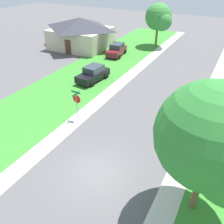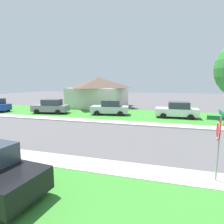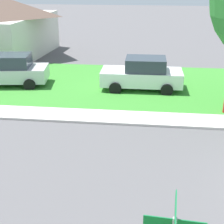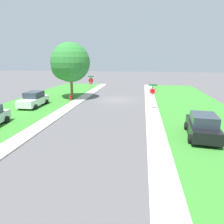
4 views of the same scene
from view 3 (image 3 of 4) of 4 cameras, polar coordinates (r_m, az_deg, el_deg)
The scene contains 3 objects.
lawn_east at distance 20.19m, azimuth -13.86°, elevation 5.11°, with size 8.00×56.00×0.08m, color #38842D.
car_white_behind_trees at distance 18.11m, azimuth 5.22°, elevation 6.45°, with size 2.08×4.32×1.76m.
car_silver_driveway_right at distance 19.58m, azimuth -17.13°, elevation 6.78°, with size 2.47×4.51×1.76m.
Camera 3 is at (-8.65, 5.09, 5.89)m, focal length 53.77 mm.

